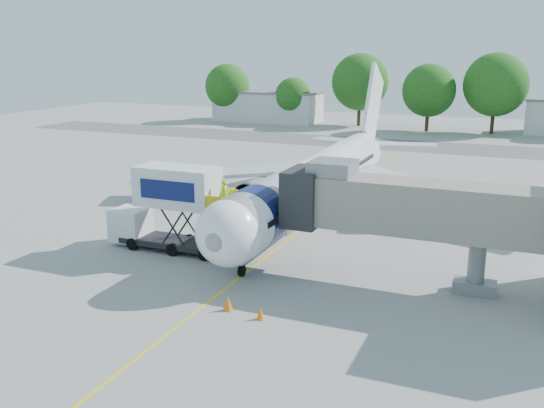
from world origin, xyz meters
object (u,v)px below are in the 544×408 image
at_px(jet_bridge, 394,206).
at_px(ground_tug, 174,326).
at_px(aircraft, 318,179).
at_px(catering_hiloader, 169,208).

bearing_deg(jet_bridge, ground_tug, -124.27).
bearing_deg(jet_bridge, aircraft, 125.70).
relative_size(aircraft, jet_bridge, 2.71).
height_order(aircraft, jet_bridge, aircraft).
relative_size(jet_bridge, ground_tug, 4.00).
distance_m(aircraft, jet_bridge, 13.77).
distance_m(jet_bridge, catering_hiloader, 14.34).
distance_m(catering_hiloader, ground_tug, 12.96).
relative_size(jet_bridge, catering_hiloader, 1.64).
height_order(aircraft, catering_hiloader, aircraft).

